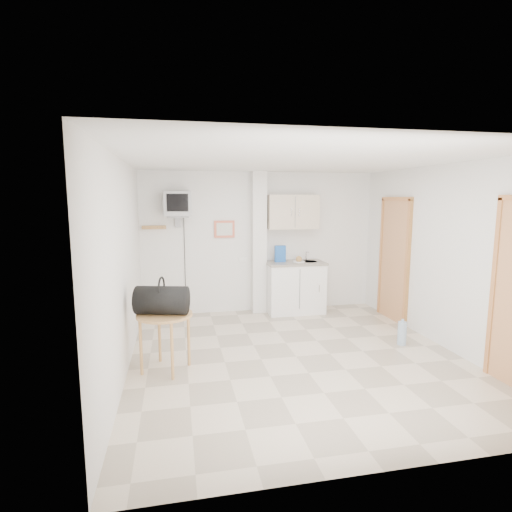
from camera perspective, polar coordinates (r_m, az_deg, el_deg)
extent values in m
plane|color=beige|center=(5.38, 5.76, -14.10)|extent=(4.50, 4.50, 0.00)
cube|color=white|center=(7.20, 0.61, 1.97)|extent=(4.20, 0.04, 2.50)
cube|color=white|center=(3.02, 18.92, -7.51)|extent=(4.20, 0.04, 2.50)
cube|color=white|center=(4.85, -18.46, -1.58)|extent=(0.04, 4.50, 2.50)
cube|color=white|center=(6.01, 25.46, -0.12)|extent=(0.04, 4.50, 2.50)
cube|color=white|center=(4.99, 6.19, 13.47)|extent=(4.20, 4.50, 0.04)
cube|color=white|center=(7.08, 0.40, 1.86)|extent=(0.25, 0.22, 2.50)
cube|color=#D76147|center=(7.05, -4.54, 3.85)|extent=(0.36, 0.03, 0.30)
cube|color=silver|center=(7.03, -4.52, 3.84)|extent=(0.28, 0.01, 0.22)
cube|color=#A97746|center=(6.99, -14.37, 3.99)|extent=(0.40, 0.05, 0.06)
cube|color=white|center=(7.16, -1.87, -0.49)|extent=(0.15, 0.02, 0.08)
cylinder|color=#A97746|center=(6.94, -15.62, 3.83)|extent=(0.02, 0.08, 0.02)
cylinder|color=#A97746|center=(6.93, -14.80, 3.85)|extent=(0.02, 0.08, 0.02)
cylinder|color=#A97746|center=(6.93, -13.97, 3.88)|extent=(0.02, 0.08, 0.02)
cylinder|color=#A97746|center=(6.93, -13.14, 3.91)|extent=(0.02, 0.08, 0.02)
cube|color=olive|center=(7.05, 19.11, -0.68)|extent=(0.04, 0.75, 2.00)
cube|color=brown|center=(7.05, 19.07, -0.68)|extent=(0.06, 0.87, 2.06)
cube|color=white|center=(7.21, 5.59, -4.59)|extent=(1.00, 0.55, 0.88)
cube|color=gray|center=(7.13, 5.64, -0.98)|extent=(1.03, 0.58, 0.04)
cylinder|color=#B7B7BA|center=(7.20, 7.54, -0.95)|extent=(0.30, 0.30, 0.05)
cylinder|color=#B7B7BA|center=(7.32, 7.20, 0.03)|extent=(0.02, 0.02, 0.16)
cylinder|color=#B7B7BA|center=(7.25, 7.36, 0.55)|extent=(0.02, 0.13, 0.02)
cube|color=beige|center=(7.14, 5.24, 6.31)|extent=(0.90, 0.32, 0.60)
cube|color=#1D56B0|center=(7.07, 3.47, 0.33)|extent=(0.19, 0.07, 0.29)
cylinder|color=white|center=(7.10, 6.13, -0.80)|extent=(0.22, 0.22, 0.01)
sphere|color=tan|center=(7.09, 6.14, -0.43)|extent=(0.11, 0.11, 0.11)
cube|color=slate|center=(6.84, -11.11, 5.51)|extent=(0.36, 0.32, 0.02)
cube|color=slate|center=(6.98, -11.10, 4.91)|extent=(0.10, 0.06, 0.20)
cube|color=#9F9FA1|center=(6.76, -11.16, 7.35)|extent=(0.44, 0.42, 0.40)
cube|color=black|center=(6.55, -11.15, 7.49)|extent=(0.34, 0.02, 0.28)
cylinder|color=black|center=(7.08, -10.11, -1.42)|extent=(0.01, 0.01, 1.73)
cylinder|color=#A97746|center=(4.86, -12.94, -8.18)|extent=(0.65, 0.65, 0.03)
cylinder|color=#A97746|center=(5.05, -9.59, -11.65)|extent=(0.04, 0.04, 0.67)
cylinder|color=#A97746|center=(5.24, -13.62, -11.02)|extent=(0.04, 0.04, 0.67)
cylinder|color=#A97746|center=(4.92, -16.12, -12.42)|extent=(0.04, 0.04, 0.67)
cylinder|color=#A97746|center=(4.71, -11.90, -13.18)|extent=(0.04, 0.04, 0.67)
cylinder|color=black|center=(4.81, -13.29, -6.16)|extent=(0.66, 0.46, 0.33)
torus|color=black|center=(4.77, -13.35, -4.35)|extent=(0.08, 0.25, 0.25)
cylinder|color=#94AEC7|center=(6.06, 20.14, -10.33)|extent=(0.12, 0.12, 0.33)
cylinder|color=#94AEC7|center=(6.00, 20.23, -8.66)|extent=(0.04, 0.04, 0.04)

